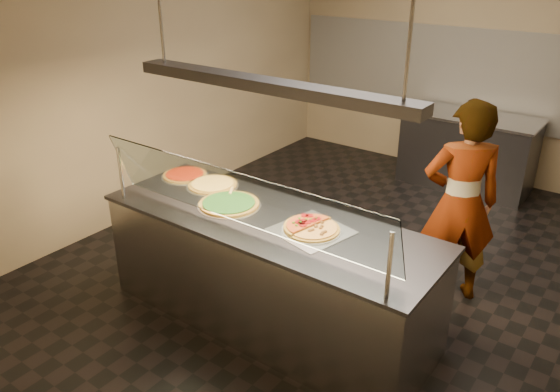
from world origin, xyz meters
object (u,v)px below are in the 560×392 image
Objects in this scene: pizza_spinach at (229,203)px; pizza_tomato at (185,175)px; half_pizza_pepperoni at (301,223)px; prep_table at (467,151)px; serving_counter at (268,271)px; worker at (460,203)px; half_pizza_sausage at (323,231)px; pizza_cheese at (213,184)px; perforated_tray at (312,230)px; sneeze_guard at (237,199)px; pizza_spatula at (235,193)px; heat_lamp_housing at (267,85)px.

pizza_tomato is (-0.72, 0.23, -0.00)m from pizza_spinach.
prep_table is at bearing 89.42° from half_pizza_pepperoni.
worker is (1.04, 1.24, 0.42)m from serving_counter.
pizza_cheese is at bearing 171.54° from half_pizza_sausage.
perforated_tray is at bearing -1.04° from half_pizza_pepperoni.
half_pizza_sausage is 0.98× the size of pizza_cheese.
worker reaches higher than half_pizza_pepperoni.
sneeze_guard is at bearing -140.80° from half_pizza_sausage.
serving_counter is at bearing 15.58° from worker.
pizza_spatula is at bearing 132.39° from sneeze_guard.
pizza_tomato is 1.55× the size of pizza_spatula.
serving_counter is at bearing 0.00° from heat_lamp_housing.
half_pizza_sausage is 0.27× the size of prep_table.
pizza_tomato reaches higher than serving_counter.
serving_counter is at bearing -175.35° from half_pizza_sausage.
half_pizza_sausage is at bearing 4.65° from heat_lamp_housing.
pizza_tomato is at bearing 174.08° from pizza_spatula.
half_pizza_pepperoni is 3.72m from prep_table.
heat_lamp_housing is (-1.04, -1.24, 1.07)m from worker.
pizza_cheese is at bearing -4.98° from worker.
pizza_spinach is 1.90× the size of pizza_spatula.
perforated_tray is 0.36× the size of prep_table.
sneeze_guard is 4.82× the size of pizza_spinach.
perforated_tray is 0.85m from pizza_spatula.
prep_table is (-0.06, 3.68, -0.47)m from perforated_tray.
pizza_spinach is at bearing -178.07° from half_pizza_sausage.
prep_table is at bearing 67.71° from pizza_tomato.
half_pizza_pepperoni is 1.00× the size of half_pizza_sausage.
pizza_cheese is (-1.23, 0.18, -0.01)m from half_pizza_sausage.
pizza_spinach reaches higher than serving_counter.
pizza_tomato is 0.26× the size of prep_table.
pizza_tomato is at bearing -112.29° from prep_table.
serving_counter is 1.17× the size of heat_lamp_housing.
perforated_tray is 1.31× the size of pizza_cheese.
worker is at bearing 24.95° from pizza_tomato.
pizza_spinach is at bearing -177.78° from perforated_tray.
pizza_spinach is 0.43m from pizza_cheese.
half_pizza_pepperoni is at bearing 179.30° from half_pizza_sausage.
half_pizza_sausage is 1.06× the size of pizza_tomato.
perforated_tray is 1.33× the size of half_pizza_pepperoni.
worker reaches higher than half_pizza_sausage.
worker reaches higher than sneeze_guard.
pizza_cheese is 0.35m from pizza_tomato.
half_pizza_pepperoni is 0.86× the size of pizza_spinach.
sneeze_guard reaches higher than serving_counter.
perforated_tray reaches higher than prep_table.
pizza_cheese is (-0.77, 0.56, -0.28)m from sneeze_guard.
half_pizza_pepperoni is 0.75m from pizza_spatula.
half_pizza_pepperoni is at bearing -90.58° from prep_table.
half_pizza_sausage is 1.34m from worker.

